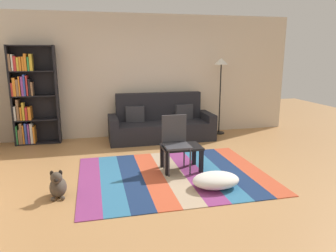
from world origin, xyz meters
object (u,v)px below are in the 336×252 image
Objects in this scene: bookshelf at (29,97)px; dog at (58,186)px; folding_chair at (176,139)px; tv_remote at (184,144)px; couch at (161,124)px; pouf at (216,180)px; standing_lamp at (221,71)px; coffee_table at (181,151)px.

dog is at bearing -74.86° from bookshelf.
folding_chair reaches higher than dog.
tv_remote is 0.21m from folding_chair.
pouf is (0.20, -2.73, -0.22)m from couch.
standing_lamp is at bearing -1.40° from bookshelf.
coffee_table is at bearing -40.42° from bookshelf.
couch reaches higher than tv_remote.
tv_remote is at bearing 53.70° from folding_chair.
coffee_table is at bearing 109.48° from pouf.
bookshelf is at bearing 139.58° from coffee_table.
coffee_table is 0.70× the size of folding_chair.
bookshelf is at bearing 105.14° from dog.
standing_lamp is at bearing 36.82° from tv_remote.
couch is 1.86m from tv_remote.
couch is 1.94m from coffee_table.
couch is 3.37× the size of pouf.
pouf is at bearing -113.08° from standing_lamp.
standing_lamp is (3.37, 2.70, 1.30)m from dog.
bookshelf is 3.01m from dog.
couch is 5.69× the size of dog.
tv_remote is (2.67, -2.14, -0.57)m from bookshelf.
tv_remote reaches higher than pouf.
folding_chair is at bearing -171.27° from tv_remote.
standing_lamp reaches higher than folding_chair.
bookshelf is (-2.69, 0.28, 0.65)m from couch.
pouf is 0.98m from folding_chair.
couch is at bearing -172.81° from standing_lamp.
bookshelf reaches higher than coffee_table.
standing_lamp is (1.44, 0.18, 1.12)m from couch.
dog is 2.03m from tv_remote.
standing_lamp reaches higher than couch.
folding_chair is at bearing -95.31° from couch.
folding_chair is (-0.10, 0.00, 0.21)m from coffee_table.
pouf is (2.89, -3.02, -0.87)m from bookshelf.
tv_remote is at bearing 104.33° from pouf.
couch is 3.18m from dog.
couch is 1.96m from folding_chair.
tv_remote reaches higher than coffee_table.
dog is at bearing -141.35° from standing_lamp.
pouf is at bearing -46.24° from bookshelf.
dog is (-1.93, -2.52, -0.18)m from couch.
bookshelf is 3.38m from folding_chair.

